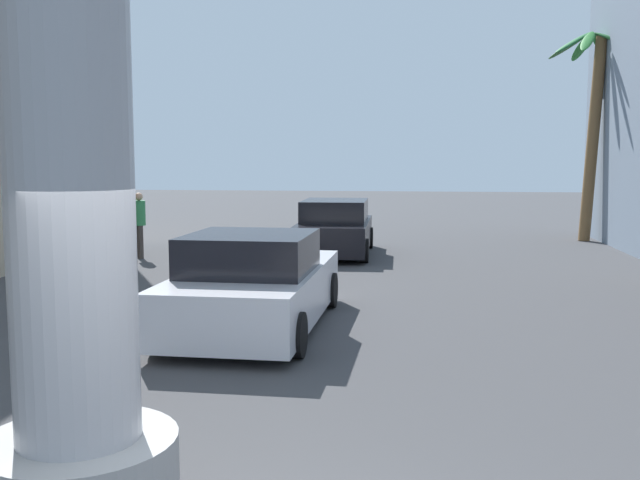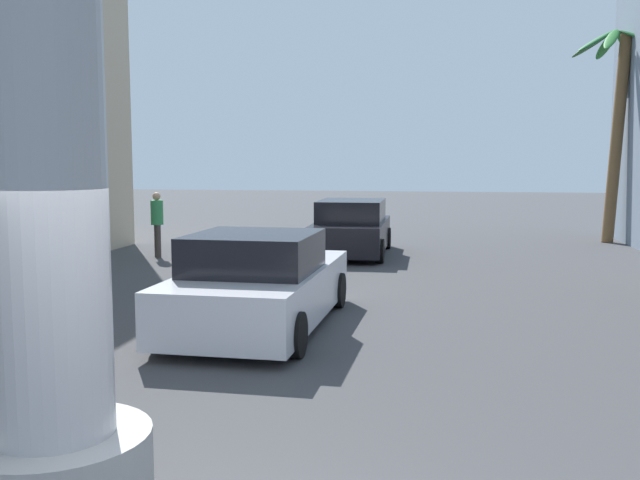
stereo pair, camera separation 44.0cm
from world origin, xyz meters
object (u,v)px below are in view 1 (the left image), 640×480
Objects in this scene: car_far at (335,229)px; pedestrian_far_left at (139,220)px; car_lead at (255,285)px; palm_tree_far_right at (592,108)px.

car_far is 2.50× the size of pedestrian_far_left.
pedestrian_far_left is at bearing 123.21° from car_lead.
palm_tree_far_right is at bearing 58.91° from car_lead.
palm_tree_far_right is (8.26, 13.71, 3.68)m from car_lead.
car_lead is 9.07m from car_far.
palm_tree_far_right is 3.82× the size of pedestrian_far_left.
car_lead is at bearing -121.09° from palm_tree_far_right.
car_far is 5.44m from pedestrian_far_left.
palm_tree_far_right is (7.99, 4.64, 3.65)m from car_far.
car_far is (0.27, 9.06, 0.03)m from car_lead.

